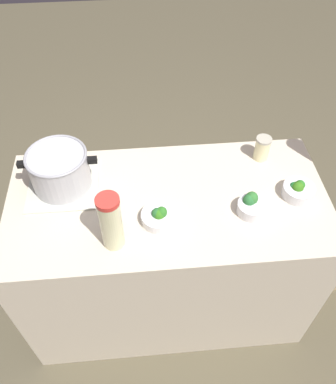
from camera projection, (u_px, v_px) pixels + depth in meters
ground_plane at (168, 296)px, 2.29m from camera, size 8.00×8.00×0.00m
counter_slab at (168, 256)px, 1.97m from camera, size 1.34×0.65×0.86m
dish_cloth at (64, 184)px, 1.70m from camera, size 0.30×0.30×0.01m
cooking_pot at (59, 169)px, 1.63m from camera, size 0.32×0.25×0.17m
lemonade_pitcher at (111, 222)px, 1.41m from camera, size 0.08×0.08×0.25m
mason_jar at (262, 148)px, 1.77m from camera, size 0.07×0.07×0.11m
broccoli_bowl_front at (159, 216)px, 1.55m from camera, size 0.14×0.14×0.07m
broccoli_bowl_center at (251, 205)px, 1.58m from camera, size 0.12×0.12×0.09m
broccoli_bowl_back at (298, 190)px, 1.64m from camera, size 0.13×0.13×0.07m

